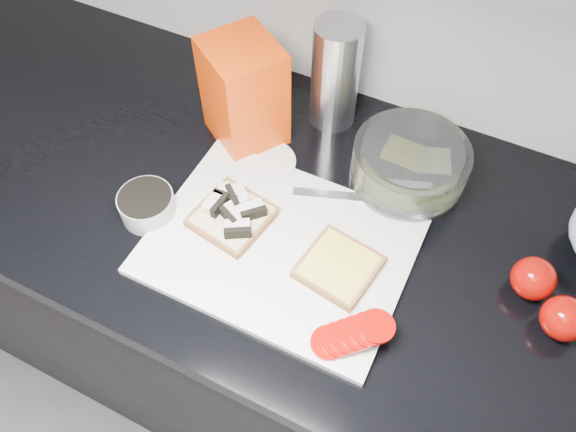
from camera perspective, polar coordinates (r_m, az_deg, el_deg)
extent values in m
cube|color=black|center=(1.33, 6.59, -13.37)|extent=(3.50, 0.60, 0.86)
cube|color=black|center=(0.93, 9.19, -2.89)|extent=(3.50, 0.64, 0.04)
cube|color=silver|center=(0.89, -0.86, -3.07)|extent=(0.40, 0.30, 0.01)
cube|color=beige|center=(0.90, -5.69, -0.09)|extent=(0.13, 0.13, 0.01)
cube|color=silver|center=(0.92, -6.02, 2.39)|extent=(0.04, 0.02, 0.01)
cube|color=black|center=(0.92, -6.02, 2.39)|extent=(0.04, 0.01, 0.02)
cube|color=silver|center=(0.91, -4.96, 2.15)|extent=(0.04, 0.04, 0.01)
cube|color=black|center=(0.91, -4.96, 2.15)|extent=(0.04, 0.03, 0.02)
cube|color=silver|center=(0.89, -3.71, 0.75)|extent=(0.04, 0.04, 0.01)
cube|color=black|center=(0.89, -3.71, 0.75)|extent=(0.04, 0.04, 0.02)
cube|color=silver|center=(0.90, -7.54, 1.35)|extent=(0.02, 0.04, 0.01)
cube|color=black|center=(0.90, -7.54, 1.35)|extent=(0.01, 0.04, 0.02)
cube|color=silver|center=(0.89, -5.54, 0.31)|extent=(0.04, 0.04, 0.01)
cube|color=black|center=(0.89, -5.54, 0.31)|extent=(0.04, 0.03, 0.02)
cube|color=silver|center=(0.87, -5.14, -1.13)|extent=(0.04, 0.04, 0.01)
cube|color=black|center=(0.87, -5.14, -1.13)|extent=(0.04, 0.03, 0.02)
cube|color=beige|center=(0.85, 5.16, -5.18)|extent=(0.12, 0.12, 0.01)
cube|color=yellow|center=(0.85, 5.20, -4.90)|extent=(0.11, 0.11, 0.00)
cylinder|color=#930803|center=(0.80, 4.16, -12.71)|extent=(0.06, 0.06, 0.01)
cylinder|color=#930803|center=(0.80, 5.13, -12.38)|extent=(0.06, 0.06, 0.01)
cylinder|color=#930803|center=(0.80, 6.09, -12.04)|extent=(0.07, 0.07, 0.01)
cylinder|color=#930803|center=(0.80, 7.06, -11.70)|extent=(0.07, 0.07, 0.01)
cylinder|color=#930803|center=(0.80, 8.03, -11.35)|extent=(0.07, 0.07, 0.01)
cylinder|color=#930803|center=(0.80, 8.99, -11.00)|extent=(0.07, 0.07, 0.01)
cube|color=silver|center=(0.94, 5.05, 2.10)|extent=(0.15, 0.07, 0.00)
cube|color=silver|center=(0.94, 11.86, 1.57)|extent=(0.07, 0.04, 0.01)
cylinder|color=gray|center=(0.94, -14.10, 1.03)|extent=(0.09, 0.09, 0.05)
cylinder|color=black|center=(0.92, -14.33, 1.72)|extent=(0.09, 0.09, 0.01)
cylinder|color=silver|center=(0.99, -2.24, 5.49)|extent=(0.11, 0.11, 0.01)
cylinder|color=silver|center=(0.96, 12.19, 5.01)|extent=(0.19, 0.19, 0.08)
cube|color=yellow|center=(0.97, 11.25, 5.13)|extent=(0.06, 0.05, 0.04)
cube|color=#FCEE96|center=(0.98, 13.82, 3.96)|extent=(0.08, 0.07, 0.01)
cube|color=#ED3403|center=(0.98, -4.49, 12.32)|extent=(0.17, 0.16, 0.19)
cylinder|color=silver|center=(1.01, 4.83, 14.07)|extent=(0.08, 0.08, 0.20)
sphere|color=#930803|center=(0.90, 23.66, -5.84)|extent=(0.07, 0.07, 0.07)
sphere|color=#930803|center=(0.89, 26.24, -9.31)|extent=(0.07, 0.07, 0.07)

